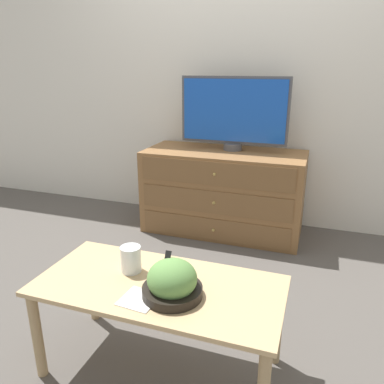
# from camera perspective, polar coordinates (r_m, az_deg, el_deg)

# --- Properties ---
(ground_plane) EXTENTS (12.00, 12.00, 0.00)m
(ground_plane) POSITION_cam_1_polar(r_m,az_deg,el_deg) (3.39, 6.78, -3.79)
(ground_plane) COLOR #56514C
(wall_back) EXTENTS (12.00, 0.05, 2.60)m
(wall_back) POSITION_cam_1_polar(r_m,az_deg,el_deg) (3.16, 7.82, 18.74)
(wall_back) COLOR white
(wall_back) RESTS_ON ground_plane
(dresser) EXTENTS (1.24, 0.56, 0.66)m
(dresser) POSITION_cam_1_polar(r_m,az_deg,el_deg) (3.01, 4.78, 0.05)
(dresser) COLOR olive
(dresser) RESTS_ON ground_plane
(tv) EXTENTS (0.83, 0.14, 0.56)m
(tv) POSITION_cam_1_polar(r_m,az_deg,el_deg) (2.94, 6.41, 11.98)
(tv) COLOR #515156
(tv) RESTS_ON dresser
(coffee_table) EXTENTS (1.03, 0.49, 0.43)m
(coffee_table) POSITION_cam_1_polar(r_m,az_deg,el_deg) (1.63, -5.05, -15.60)
(coffee_table) COLOR tan
(coffee_table) RESTS_ON ground_plane
(takeout_bowl) EXTENTS (0.24, 0.24, 0.17)m
(takeout_bowl) POSITION_cam_1_polar(r_m,az_deg,el_deg) (1.49, -3.04, -13.55)
(takeout_bowl) COLOR black
(takeout_bowl) RESTS_ON coffee_table
(drink_cup) EXTENTS (0.09, 0.09, 0.12)m
(drink_cup) POSITION_cam_1_polar(r_m,az_deg,el_deg) (1.67, -9.29, -10.27)
(drink_cup) COLOR beige
(drink_cup) RESTS_ON coffee_table
(napkin) EXTENTS (0.15, 0.15, 0.00)m
(napkin) POSITION_cam_1_polar(r_m,az_deg,el_deg) (1.51, -8.03, -15.86)
(napkin) COLOR white
(napkin) RESTS_ON coffee_table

